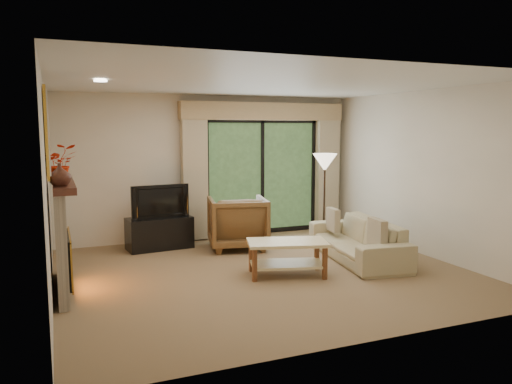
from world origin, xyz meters
name	(u,v)px	position (x,y,z in m)	size (l,w,h in m)	color
floor	(264,272)	(0.00, 0.00, 0.00)	(5.50, 5.50, 0.00)	olive
ceiling	(264,84)	(0.00, 0.00, 2.60)	(5.50, 5.50, 0.00)	silver
wall_back	(211,167)	(0.00, 2.50, 1.30)	(5.00, 5.00, 0.00)	beige
wall_front	(372,206)	(0.00, -2.50, 1.30)	(5.00, 5.00, 0.00)	beige
wall_left	(47,189)	(-2.75, 0.00, 1.30)	(5.00, 5.00, 0.00)	beige
wall_right	(424,173)	(2.75, 0.00, 1.30)	(5.00, 5.00, 0.00)	beige
fireplace	(61,237)	(-2.63, 0.20, 0.69)	(0.24, 1.70, 1.37)	gray
mirror	(48,133)	(-2.71, 0.20, 1.95)	(0.07, 1.45, 1.02)	gold
sliding_door	(262,176)	(1.00, 2.45, 1.10)	(2.26, 0.10, 2.16)	black
curtain_left	(195,174)	(-0.35, 2.34, 1.20)	(0.45, 0.18, 2.35)	tan
curtain_right	(327,169)	(2.35, 2.34, 1.20)	(0.45, 0.18, 2.35)	tan
cornice	(264,111)	(1.00, 2.36, 2.32)	(3.20, 0.24, 0.32)	tan
media_console	(159,233)	(-1.08, 1.95, 0.27)	(1.06, 0.48, 0.53)	black
tv	(159,201)	(-1.08, 1.95, 0.81)	(0.97, 0.13, 0.56)	black
armchair	(237,223)	(0.15, 1.48, 0.44)	(0.93, 0.96, 0.88)	brown
sofa	(357,240)	(1.61, 0.12, 0.31)	(2.09, 0.82, 0.61)	tan
pillow_near	(377,233)	(1.54, -0.49, 0.53)	(0.11, 0.42, 0.42)	brown
pillow_far	(333,220)	(1.54, 0.72, 0.52)	(0.10, 0.38, 0.38)	brown
coffee_table	(287,258)	(0.23, -0.26, 0.24)	(1.07, 0.59, 0.48)	beige
floor_lamp	(324,198)	(1.71, 1.32, 0.79)	(0.42, 0.42, 1.57)	#FFEBCC
vase	(60,175)	(-2.61, -0.38, 1.50)	(0.24, 0.24, 0.25)	#442117
branches	(59,163)	(-2.61, 0.02, 1.60)	(0.41, 0.35, 0.45)	red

